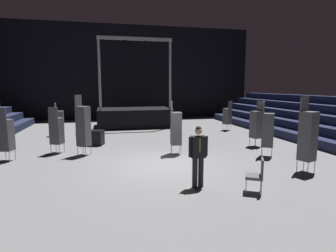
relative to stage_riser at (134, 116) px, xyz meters
name	(u,v)px	position (x,y,z in m)	size (l,w,h in m)	color
ground_plane	(163,166)	(0.00, -9.98, -0.77)	(22.00, 30.00, 0.10)	slate
arena_end_wall	(128,73)	(0.00, 5.02, 3.28)	(22.00, 0.30, 8.00)	black
stage_riser	(134,116)	(0.00, 0.00, 0.00)	(5.07, 3.21, 5.91)	black
man_with_tie	(198,153)	(0.48, -12.42, 0.27)	(0.57, 0.26, 1.74)	black
chair_stack_front_left	(308,135)	(4.40, -11.90, 0.52)	(0.56, 0.56, 2.48)	#B2B5BA
chair_stack_front_right	(256,124)	(4.89, -7.90, 0.35)	(0.53, 0.53, 2.14)	#B2B5BA
chair_stack_mid_left	(57,130)	(-4.02, -7.26, 0.27)	(0.58, 0.58, 1.96)	#B2B5BA
chair_stack_mid_right	(59,119)	(-4.59, -2.69, 0.22)	(0.45, 0.45, 1.88)	#B2B5BA
chair_stack_mid_centre	(268,129)	(4.32, -9.74, 0.39)	(0.61, 0.61, 2.22)	#B2B5BA
chair_stack_rear_left	(6,134)	(-5.67, -8.18, 0.31)	(0.54, 0.54, 2.05)	#B2B5BA
chair_stack_rear_right	(176,128)	(0.84, -8.53, 0.39)	(0.50, 0.50, 2.22)	#B2B5BA
chair_stack_rear_centre	(227,116)	(5.66, -3.09, 0.22)	(0.61, 0.61, 1.88)	#B2B5BA
chair_stack_aisle_left	(83,125)	(-2.88, -7.89, 0.52)	(0.60, 0.60, 2.48)	#B2B5BA
equipment_road_case	(94,138)	(-2.58, -5.92, -0.36)	(0.90, 0.60, 0.72)	black
loose_chair_near_man	(257,174)	(1.86, -13.17, -0.18)	(0.60, 0.60, 0.95)	#B2B5BA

